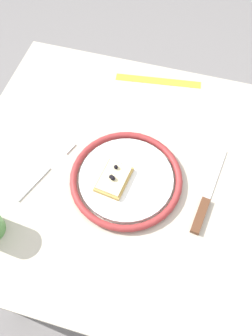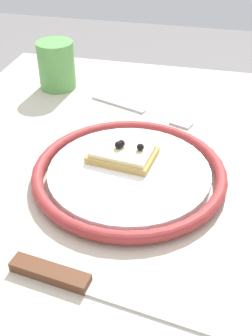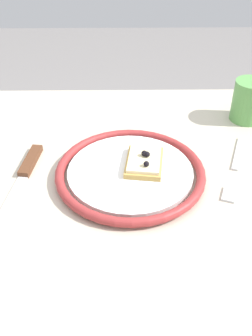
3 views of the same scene
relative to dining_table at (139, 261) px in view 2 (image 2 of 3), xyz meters
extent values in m
cube|color=#BCB29E|center=(0.00, 0.00, 0.10)|extent=(0.91, 0.74, 0.03)
cylinder|color=#4C4742|center=(-0.40, -0.31, -0.25)|extent=(0.05, 0.05, 0.69)
cylinder|color=white|center=(-0.04, -0.03, 0.12)|extent=(0.23, 0.23, 0.02)
torus|color=maroon|center=(-0.04, -0.03, 0.13)|extent=(0.27, 0.27, 0.02)
cube|color=tan|center=(-0.07, -0.04, 0.14)|extent=(0.08, 0.10, 0.01)
cube|color=beige|center=(-0.07, -0.04, 0.14)|extent=(0.07, 0.09, 0.01)
sphere|color=black|center=(-0.07, -0.02, 0.15)|extent=(0.01, 0.01, 0.01)
sphere|color=black|center=(-0.08, -0.04, 0.15)|extent=(0.01, 0.01, 0.01)
sphere|color=black|center=(-0.07, -0.05, 0.15)|extent=(0.01, 0.01, 0.01)
cube|color=silver|center=(0.16, 0.05, 0.12)|extent=(0.04, 0.15, 0.00)
cube|color=#59331E|center=(0.14, -0.07, 0.12)|extent=(0.03, 0.09, 0.01)
cube|color=silver|center=(-0.26, -0.09, 0.12)|extent=(0.05, 0.11, 0.00)
cube|color=silver|center=(-0.21, 0.03, 0.12)|extent=(0.03, 0.04, 0.00)
cylinder|color=#599E4C|center=(-0.30, -0.23, 0.16)|extent=(0.07, 0.07, 0.09)
camera|label=1|loc=(0.06, -0.41, 0.86)|focal=37.55mm
camera|label=2|loc=(0.41, 0.08, 0.48)|focal=45.37mm
camera|label=3|loc=(-0.03, 0.53, 0.57)|focal=42.29mm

